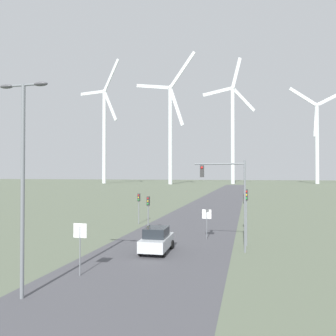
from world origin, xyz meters
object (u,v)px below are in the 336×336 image
(traffic_light_post_near_left, at_px, (148,206))
(wind_turbine_center, at_px, (233,126))
(traffic_light_post_near_right, at_px, (246,205))
(traffic_light_post_mid_left, at_px, (139,202))
(streetlamp, at_px, (23,164))
(car_approaching, at_px, (157,240))
(wind_turbine_right, at_px, (317,135))
(stop_sign_far, at_px, (207,218))
(wind_turbine_far_left, at_px, (104,128))
(wind_turbine_left, at_px, (170,125))
(stop_sign_near, at_px, (80,239))
(traffic_light_mast_overhead, at_px, (228,188))
(traffic_light_post_mid_right, at_px, (245,205))

(traffic_light_post_near_left, bearing_deg, wind_turbine_center, 89.62)
(traffic_light_post_near_right, height_order, traffic_light_post_mid_left, traffic_light_post_near_right)
(streetlamp, relative_size, car_approaching, 2.38)
(streetlamp, distance_m, wind_turbine_right, 197.20)
(stop_sign_far, xyz_separation_m, wind_turbine_far_left, (-79.73, 150.91, 31.44))
(traffic_light_post_near_right, relative_size, wind_turbine_right, 0.08)
(wind_turbine_left, bearing_deg, car_approaching, -76.95)
(streetlamp, relative_size, stop_sign_far, 3.82)
(stop_sign_near, relative_size, traffic_light_mast_overhead, 0.44)
(streetlamp, xyz_separation_m, traffic_light_mast_overhead, (8.69, 11.43, -1.51))
(traffic_light_post_near_left, bearing_deg, traffic_light_post_mid_right, 12.18)
(stop_sign_near, xyz_separation_m, wind_turbine_right, (47.66, 186.21, 25.76))
(wind_turbine_center, bearing_deg, traffic_light_mast_overhead, -87.53)
(traffic_light_post_near_left, height_order, wind_turbine_right, wind_turbine_right)
(wind_turbine_center, bearing_deg, wind_turbine_right, 17.48)
(traffic_light_mast_overhead, distance_m, wind_turbine_far_left, 177.64)
(streetlamp, height_order, wind_turbine_center, wind_turbine_center)
(traffic_light_post_mid_left, height_order, wind_turbine_center, wind_turbine_center)
(traffic_light_post_near_left, xyz_separation_m, wind_turbine_far_left, (-73.73, 148.87, 30.69))
(wind_turbine_far_left, relative_size, wind_turbine_center, 1.01)
(stop_sign_near, relative_size, wind_turbine_right, 0.05)
(traffic_light_post_mid_left, bearing_deg, streetlamp, -84.75)
(stop_sign_far, bearing_deg, wind_turbine_left, 104.63)
(traffic_light_post_near_left, distance_m, wind_turbine_center, 160.33)
(stop_sign_far, relative_size, wind_turbine_far_left, 0.04)
(traffic_light_post_mid_left, bearing_deg, wind_turbine_far_left, 116.28)
(wind_turbine_center, bearing_deg, stop_sign_near, -90.24)
(wind_turbine_far_left, bearing_deg, traffic_light_post_near_left, -63.65)
(streetlamp, height_order, wind_turbine_left, wind_turbine_left)
(wind_turbine_right, bearing_deg, car_approaching, -104.03)
(traffic_light_post_near_right, distance_m, wind_turbine_far_left, 176.41)
(streetlamp, distance_m, wind_turbine_far_left, 183.85)
(traffic_light_post_near_right, bearing_deg, stop_sign_near, -131.83)
(traffic_light_post_near_left, distance_m, traffic_light_post_near_right, 10.16)
(wind_turbine_left, bearing_deg, traffic_light_post_mid_left, -78.04)
(car_approaching, bearing_deg, streetlamp, -109.84)
(traffic_light_post_near_left, xyz_separation_m, car_approaching, (3.03, -7.62, -1.66))
(wind_turbine_right, bearing_deg, traffic_light_post_near_right, -102.36)
(traffic_light_mast_overhead, height_order, wind_turbine_left, wind_turbine_left)
(wind_turbine_left, relative_size, wind_turbine_right, 1.27)
(wind_turbine_left, height_order, wind_turbine_right, wind_turbine_left)
(traffic_light_post_mid_right, bearing_deg, wind_turbine_far_left, 119.45)
(traffic_light_mast_overhead, distance_m, wind_turbine_right, 184.32)
(streetlamp, bearing_deg, traffic_light_post_near_right, 54.17)
(traffic_light_post_near_right, bearing_deg, traffic_light_post_mid_right, 91.96)
(traffic_light_post_mid_right, distance_m, wind_turbine_center, 158.55)
(traffic_light_post_near_right, relative_size, traffic_light_mast_overhead, 0.67)
(streetlamp, height_order, traffic_light_post_near_left, streetlamp)
(car_approaching, bearing_deg, traffic_light_post_mid_right, 57.32)
(stop_sign_far, xyz_separation_m, wind_turbine_center, (-4.95, 159.53, 30.77))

